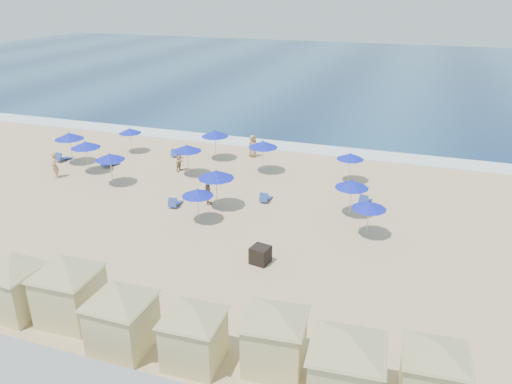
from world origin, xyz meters
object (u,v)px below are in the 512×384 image
umbrella_3 (110,157)px  umbrella_7 (263,144)px  umbrella_1 (69,136)px  beachgoer_1 (180,160)px  cabana_4 (275,329)px  umbrella_10 (352,184)px  trash_bin (260,255)px  cabana_0 (13,278)px  cabana_5 (347,360)px  beachgoer_0 (55,165)px  beachgoer_2 (208,192)px  umbrella_5 (187,148)px  umbrella_0 (85,145)px  cabana_1 (68,283)px  umbrella_2 (130,131)px  cabana_3 (193,327)px  umbrella_8 (216,174)px  umbrella_6 (198,193)px  umbrella_4 (215,134)px  cabana_6 (435,365)px  cabana_2 (121,311)px  beachgoer_3 (253,146)px  umbrella_11 (369,205)px  umbrella_9 (350,156)px

umbrella_3 → umbrella_7: size_ratio=0.94×
umbrella_1 → beachgoer_1: (8.35, 1.22, -1.30)m
cabana_4 → umbrella_10: size_ratio=1.93×
trash_bin → cabana_0: 10.67m
cabana_5 → umbrella_10: 14.21m
trash_bin → beachgoer_0: size_ratio=0.48×
trash_bin → beachgoer_2: beachgoer_2 is taller
umbrella_5 → umbrella_0: bearing=-165.8°
umbrella_1 → beachgoer_0: umbrella_1 is taller
umbrella_10 → beachgoer_1: umbrella_10 is taller
umbrella_0 → umbrella_1: umbrella_1 is taller
cabana_1 → beachgoer_2: bearing=87.5°
trash_bin → umbrella_2: (-15.08, 12.72, 1.34)m
trash_bin → cabana_3: (-0.03, -7.17, 1.05)m
umbrella_8 → beachgoer_1: umbrella_8 is taller
beachgoer_1 → beachgoer_2: (4.27, -4.74, -0.02)m
umbrella_5 → umbrella_6: (3.84, -6.46, -0.21)m
umbrella_4 → umbrella_6: 10.77m
trash_bin → cabana_0: cabana_0 is taller
umbrella_0 → umbrella_3: (2.96, -1.46, -0.10)m
umbrella_4 → beachgoer_0: 11.47m
beachgoer_2 → beachgoer_1: bearing=31.8°
beachgoer_2 → umbrella_1: bearing=64.2°
beachgoer_2 → cabana_6: bearing=-142.5°
cabana_5 → umbrella_8: cabana_5 is taller
umbrella_3 → beachgoer_1: (3.08, 3.88, -1.13)m
umbrella_0 → umbrella_8: size_ratio=0.96×
umbrella_1 → cabana_1: bearing=-52.1°
cabana_4 → umbrella_10: cabana_4 is taller
cabana_0 → umbrella_8: 12.59m
umbrella_10 → cabana_5: bearing=-81.5°
cabana_2 → beachgoer_3: (-2.79, 22.16, -0.71)m
trash_bin → cabana_2: bearing=-100.1°
umbrella_4 → umbrella_7: umbrella_7 is taller
umbrella_1 → umbrella_3: bearing=-26.8°
umbrella_0 → umbrella_3: bearing=-26.3°
umbrella_11 → beachgoer_3: bearing=134.0°
umbrella_3 → umbrella_5: umbrella_5 is taller
cabana_1 → cabana_5: bearing=-4.0°
beachgoer_0 → beachgoer_2: beachgoer_0 is taller
umbrella_2 → trash_bin: bearing=-40.2°
beachgoer_2 → cabana_1: bearing=167.3°
cabana_1 → umbrella_11: bearing=47.1°
umbrella_3 → umbrella_10: umbrella_3 is taller
cabana_0 → umbrella_9: size_ratio=2.07×
umbrella_2 → umbrella_11: size_ratio=0.97×
cabana_0 → cabana_3: 8.05m
trash_bin → umbrella_9: (2.27, 11.96, 1.40)m
umbrella_3 → beachgoer_3: (6.93, 8.50, -1.08)m
cabana_5 → umbrella_11: 11.75m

